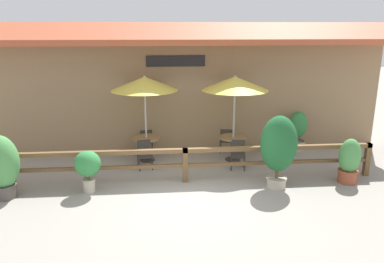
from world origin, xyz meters
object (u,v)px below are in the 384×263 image
dining_table_middle (233,141)px  potted_plant_small_flowering (279,146)px  patio_umbrella_near (144,84)px  chair_middle_streetside (238,153)px  chair_near_wallside (146,140)px  potted_plant_entrance_palm (88,166)px  potted_plant_corner_fern (298,129)px  potted_plant_tall_tropical (349,161)px  patio_umbrella_middle (235,83)px  chair_middle_wallside (226,139)px  dining_table_near (146,142)px  potted_plant_broad_leaf (1,166)px  chair_near_streetside (145,153)px

dining_table_middle → potted_plant_small_flowering: bearing=-71.4°
patio_umbrella_near → chair_middle_streetside: size_ratio=3.20×
chair_near_wallside → potted_plant_entrance_palm: potted_plant_entrance_palm is taller
patio_umbrella_near → potted_plant_entrance_palm: patio_umbrella_near is taller
potted_plant_small_flowering → potted_plant_corner_fern: (1.67, 3.05, -0.42)m
patio_umbrella_near → potted_plant_entrance_palm: (-1.40, -2.27, -1.73)m
potted_plant_tall_tropical → potted_plant_corner_fern: size_ratio=0.93×
potted_plant_tall_tropical → patio_umbrella_near: bearing=157.6°
patio_umbrella_middle → potted_plant_small_flowering: bearing=-71.4°
chair_middle_streetside → chair_middle_wallside: size_ratio=1.00×
chair_near_wallside → patio_umbrella_near: bearing=81.5°
chair_middle_wallside → potted_plant_small_flowering: size_ratio=0.44×
patio_umbrella_middle → potted_plant_entrance_palm: (-4.11, -2.07, -1.73)m
dining_table_near → dining_table_middle: bearing=-4.2°
chair_middle_streetside → potted_plant_small_flowering: size_ratio=0.44×
dining_table_near → potted_plant_entrance_palm: 2.66m
dining_table_middle → potted_plant_broad_leaf: size_ratio=0.56×
chair_middle_wallside → dining_table_near: bearing=23.2°
patio_umbrella_near → chair_middle_streetside: patio_umbrella_near is taller
chair_near_streetside → chair_middle_streetside: same height
potted_plant_broad_leaf → potted_plant_tall_tropical: bearing=0.9°
chair_near_wallside → patio_umbrella_middle: bearing=149.9°
dining_table_middle → chair_middle_wallside: 0.74m
patio_umbrella_middle → chair_middle_streetside: (0.01, -0.72, -1.97)m
potted_plant_corner_fern → potted_plant_entrance_palm: bearing=-155.7°
chair_middle_wallside → potted_plant_small_flowering: potted_plant_small_flowering is taller
chair_middle_wallside → potted_plant_tall_tropical: bearing=147.5°
potted_plant_corner_fern → chair_middle_streetside: bearing=-146.3°
dining_table_near → potted_plant_small_flowering: 4.21m
patio_umbrella_near → patio_umbrella_middle: (2.71, -0.20, 0.00)m
potted_plant_tall_tropical → potted_plant_corner_fern: (-0.34, 2.93, 0.09)m
potted_plant_entrance_palm → potted_plant_tall_tropical: (6.85, 0.01, -0.09)m
dining_table_near → chair_near_wallside: chair_near_wallside is taller
potted_plant_small_flowering → chair_near_wallside: bearing=139.0°
chair_near_streetside → chair_middle_wallside: (2.67, 1.19, 0.00)m
chair_middle_streetside → potted_plant_entrance_palm: 4.34m
chair_near_wallside → potted_plant_small_flowering: potted_plant_small_flowering is taller
dining_table_near → dining_table_middle: (2.71, -0.20, 0.00)m
chair_near_wallside → potted_plant_tall_tropical: potted_plant_tall_tropical is taller
chair_middle_streetside → potted_plant_small_flowering: bearing=-52.0°
potted_plant_entrance_palm → dining_table_near: bearing=58.3°
chair_middle_wallside → potted_plant_tall_tropical: potted_plant_tall_tropical is taller
potted_plant_entrance_palm → potted_plant_tall_tropical: bearing=0.1°
patio_umbrella_near → dining_table_middle: 3.27m
dining_table_middle → chair_middle_wallside: (-0.09, 0.72, -0.14)m
chair_middle_streetside → potted_plant_broad_leaf: bearing=-155.2°
potted_plant_small_flowering → chair_middle_wallside: bearing=105.8°
patio_umbrella_near → potted_plant_tall_tropical: patio_umbrella_near is taller
chair_near_streetside → potted_plant_small_flowering: bearing=-36.6°
chair_near_streetside → potted_plant_corner_fern: bearing=4.1°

